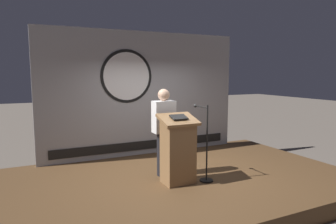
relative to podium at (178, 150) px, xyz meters
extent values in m
plane|color=#6B6056|center=(0.19, 0.25, -0.89)|extent=(40.00, 40.00, 0.00)
cube|color=brown|center=(0.19, 0.25, -0.74)|extent=(6.40, 4.00, 0.30)
cube|color=#9E9EA3|center=(0.19, 2.10, 0.84)|extent=(4.79, 0.10, 2.86)
cylinder|color=black|center=(-0.23, 2.04, 1.25)|extent=(1.20, 0.02, 1.20)
cylinder|color=white|center=(-0.23, 2.04, 1.25)|extent=(1.07, 0.02, 1.07)
cube|color=black|center=(0.19, 2.04, -0.37)|extent=(4.31, 0.02, 0.20)
cube|color=olive|center=(0.00, 0.00, -0.04)|extent=(0.52, 0.40, 1.09)
cube|color=olive|center=(0.00, 0.00, 0.54)|extent=(0.64, 0.49, 0.19)
cube|color=black|center=(0.00, -0.02, 0.58)|extent=(0.28, 0.20, 0.08)
cylinder|color=black|center=(-0.05, 0.48, -0.18)|extent=(0.26, 0.26, 0.82)
cube|color=white|center=(-0.05, 0.48, 0.52)|extent=(0.40, 0.24, 0.59)
sphere|color=tan|center=(-0.05, 0.48, 0.93)|extent=(0.22, 0.22, 0.22)
cylinder|color=black|center=(0.49, -0.15, -0.58)|extent=(0.24, 0.24, 0.02)
cylinder|color=black|center=(0.49, -0.15, 0.09)|extent=(0.03, 0.03, 1.36)
cylinder|color=black|center=(0.49, 0.06, 0.73)|extent=(0.02, 0.41, 0.02)
sphere|color=#262626|center=(0.49, 0.26, 0.73)|extent=(0.07, 0.07, 0.07)
camera|label=1|loc=(-2.42, -4.59, 1.33)|focal=32.75mm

